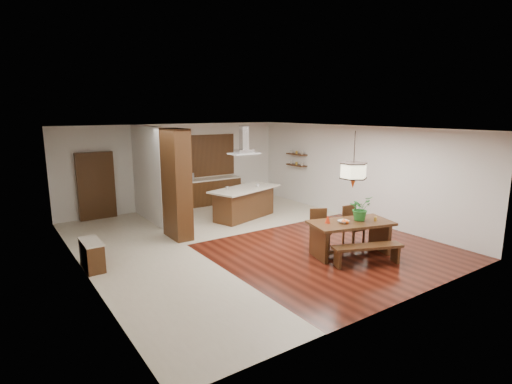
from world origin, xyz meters
TOP-DOWN VIEW (x-y plane):
  - room_shell at (0.00, 0.00)m, footprint 9.00×9.04m
  - tile_hallway at (-2.75, 0.00)m, footprint 2.50×9.00m
  - tile_kitchen at (1.25, 2.50)m, footprint 5.50×4.00m
  - soffit_band at (0.00, 0.00)m, footprint 8.00×9.00m
  - partition_pier at (-1.40, 1.20)m, footprint 0.45×1.00m
  - partition_stub at (-1.40, 3.30)m, footprint 0.18×2.40m
  - hallway_console at (-3.81, 0.20)m, footprint 0.37×0.88m
  - hallway_doorway at (-2.70, 4.40)m, footprint 1.10×0.20m
  - rear_counter at (1.00, 4.20)m, footprint 2.60×0.62m
  - kitchen_window at (1.00, 4.46)m, footprint 2.60×0.08m
  - shelf_lower at (3.87, 2.60)m, footprint 0.26×0.90m
  - shelf_upper at (3.87, 2.60)m, footprint 0.26×0.90m
  - dining_table at (1.42, -2.29)m, footprint 2.10×1.42m
  - dining_bench at (1.24, -2.96)m, footprint 1.60×0.92m
  - dining_chair_left at (1.11, -1.60)m, footprint 0.58×0.58m
  - dining_chair_right at (2.03, -1.85)m, footprint 0.47×0.47m
  - pendant_lantern at (1.42, -2.29)m, footprint 0.64×0.64m
  - foliage_plant at (1.69, -2.31)m, footprint 0.55×0.48m
  - fruit_bowl at (1.19, -2.26)m, footprint 0.26×0.26m
  - napkin_cone at (0.89, -2.06)m, footprint 0.14×0.14m
  - gold_ornament at (1.95, -2.56)m, footprint 0.07×0.07m
  - kitchen_island at (1.13, 1.85)m, footprint 2.57×1.69m
  - range_hood at (1.13, 1.86)m, footprint 0.90×0.55m
  - island_cup at (1.56, 1.74)m, footprint 0.12×0.12m
  - microwave at (0.24, 4.21)m, footprint 0.56×0.46m

SIDE VIEW (x-z plane):
  - tile_hallway at x=-2.75m, z-range 0.00..0.01m
  - tile_kitchen at x=1.25m, z-range 0.00..0.01m
  - dining_bench at x=1.24m, z-range 0.00..0.45m
  - hallway_console at x=-3.81m, z-range 0.00..0.63m
  - rear_counter at x=1.00m, z-range 0.00..0.95m
  - dining_chair_left at x=1.11m, z-range 0.00..0.97m
  - dining_chair_right at x=2.03m, z-range 0.00..0.99m
  - kitchen_island at x=1.13m, z-range 0.01..0.99m
  - dining_table at x=1.42m, z-range 0.19..0.98m
  - fruit_bowl at x=1.19m, z-range 0.80..0.86m
  - gold_ornament at x=1.95m, z-range 0.80..0.89m
  - napkin_cone at x=0.89m, z-range 0.80..0.99m
  - island_cup at x=1.56m, z-range 0.98..1.07m
  - hallway_doorway at x=-2.70m, z-range 0.00..2.10m
  - microwave at x=0.24m, z-range 0.95..1.21m
  - foliage_plant at x=1.69m, z-range 0.80..1.37m
  - shelf_lower at x=3.87m, z-range 1.38..1.42m
  - partition_pier at x=-1.40m, z-range 0.00..2.90m
  - partition_stub at x=-1.40m, z-range 0.00..2.90m
  - kitchen_window at x=1.00m, z-range 1.00..2.50m
  - shelf_upper at x=3.87m, z-range 1.78..1.82m
  - room_shell at x=0.00m, z-range 0.60..3.52m
  - pendant_lantern at x=1.42m, z-range 1.59..2.90m
  - range_hood at x=1.13m, z-range 2.03..2.90m
  - soffit_band at x=0.00m, z-range 2.88..2.89m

